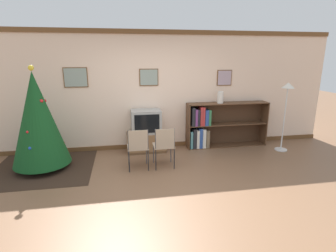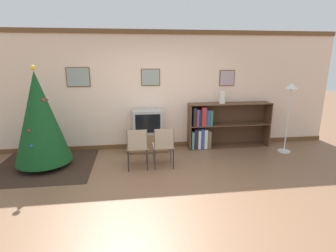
{
  "view_description": "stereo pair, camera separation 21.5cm",
  "coord_description": "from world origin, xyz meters",
  "px_view_note": "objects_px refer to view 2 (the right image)",
  "views": [
    {
      "loc": [
        -0.66,
        -3.86,
        2.13
      ],
      "look_at": [
        0.22,
        1.17,
        0.77
      ],
      "focal_mm": 28.0,
      "sensor_mm": 36.0,
      "label": 1
    },
    {
      "loc": [
        -0.45,
        -3.89,
        2.13
      ],
      "look_at": [
        0.22,
        1.17,
        0.77
      ],
      "focal_mm": 28.0,
      "sensor_mm": 36.0,
      "label": 2
    }
  ],
  "objects_px": {
    "folding_chair_right": "(164,145)",
    "bookshelf": "(214,127)",
    "tv_console": "(148,142)",
    "television": "(147,121)",
    "vase": "(222,98)",
    "christmas_tree": "(40,118)",
    "standing_lamp": "(290,100)",
    "folding_chair_left": "(137,146)"
  },
  "relations": [
    {
      "from": "tv_console",
      "to": "vase",
      "type": "bearing_deg",
      "value": 1.15
    },
    {
      "from": "tv_console",
      "to": "folding_chair_right",
      "type": "relative_size",
      "value": 1.08
    },
    {
      "from": "standing_lamp",
      "to": "tv_console",
      "type": "bearing_deg",
      "value": 171.27
    },
    {
      "from": "television",
      "to": "bookshelf",
      "type": "distance_m",
      "value": 1.59
    },
    {
      "from": "tv_console",
      "to": "folding_chair_left",
      "type": "distance_m",
      "value": 1.06
    },
    {
      "from": "vase",
      "to": "standing_lamp",
      "type": "distance_m",
      "value": 1.45
    },
    {
      "from": "folding_chair_left",
      "to": "standing_lamp",
      "type": "distance_m",
      "value": 3.48
    },
    {
      "from": "christmas_tree",
      "to": "tv_console",
      "type": "relative_size",
      "value": 2.22
    },
    {
      "from": "folding_chair_right",
      "to": "bookshelf",
      "type": "xyz_separation_m",
      "value": [
        1.33,
        1.06,
        0.03
      ]
    },
    {
      "from": "standing_lamp",
      "to": "vase",
      "type": "bearing_deg",
      "value": 159.36
    },
    {
      "from": "television",
      "to": "folding_chair_left",
      "type": "distance_m",
      "value": 1.06
    },
    {
      "from": "tv_console",
      "to": "folding_chair_left",
      "type": "height_order",
      "value": "folding_chair_left"
    },
    {
      "from": "bookshelf",
      "to": "standing_lamp",
      "type": "bearing_deg",
      "value": -19.35
    },
    {
      "from": "vase",
      "to": "standing_lamp",
      "type": "height_order",
      "value": "standing_lamp"
    },
    {
      "from": "folding_chair_left",
      "to": "folding_chair_right",
      "type": "height_order",
      "value": "same"
    },
    {
      "from": "television",
      "to": "vase",
      "type": "xyz_separation_m",
      "value": [
        1.75,
        0.04,
        0.5
      ]
    },
    {
      "from": "tv_console",
      "to": "folding_chair_right",
      "type": "bearing_deg",
      "value": -75.84
    },
    {
      "from": "television",
      "to": "folding_chair_left",
      "type": "xyz_separation_m",
      "value": [
        -0.25,
        -1.0,
        -0.23
      ]
    },
    {
      "from": "tv_console",
      "to": "television",
      "type": "distance_m",
      "value": 0.48
    },
    {
      "from": "christmas_tree",
      "to": "tv_console",
      "type": "xyz_separation_m",
      "value": [
        2.09,
        0.6,
        -0.76
      ]
    },
    {
      "from": "christmas_tree",
      "to": "tv_console",
      "type": "distance_m",
      "value": 2.31
    },
    {
      "from": "standing_lamp",
      "to": "folding_chair_left",
      "type": "bearing_deg",
      "value": -171.15
    },
    {
      "from": "folding_chair_right",
      "to": "vase",
      "type": "distance_m",
      "value": 1.96
    },
    {
      "from": "folding_chair_left",
      "to": "vase",
      "type": "bearing_deg",
      "value": 27.36
    },
    {
      "from": "tv_console",
      "to": "vase",
      "type": "distance_m",
      "value": 2.01
    },
    {
      "from": "television",
      "to": "bookshelf",
      "type": "height_order",
      "value": "bookshelf"
    },
    {
      "from": "television",
      "to": "folding_chair_right",
      "type": "xyz_separation_m",
      "value": [
        0.25,
        -1.0,
        -0.23
      ]
    },
    {
      "from": "vase",
      "to": "television",
      "type": "bearing_deg",
      "value": -178.77
    },
    {
      "from": "christmas_tree",
      "to": "folding_chair_right",
      "type": "distance_m",
      "value": 2.43
    },
    {
      "from": "christmas_tree",
      "to": "bookshelf",
      "type": "distance_m",
      "value": 3.76
    },
    {
      "from": "folding_chair_left",
      "to": "vase",
      "type": "distance_m",
      "value": 2.37
    },
    {
      "from": "tv_console",
      "to": "bookshelf",
      "type": "relative_size",
      "value": 0.45
    },
    {
      "from": "christmas_tree",
      "to": "folding_chair_left",
      "type": "relative_size",
      "value": 2.4
    },
    {
      "from": "folding_chair_right",
      "to": "bookshelf",
      "type": "height_order",
      "value": "bookshelf"
    },
    {
      "from": "christmas_tree",
      "to": "standing_lamp",
      "type": "xyz_separation_m",
      "value": [
        5.2,
        0.12,
        0.22
      ]
    },
    {
      "from": "tv_console",
      "to": "folding_chair_left",
      "type": "bearing_deg",
      "value": -104.16
    },
    {
      "from": "tv_console",
      "to": "bookshelf",
      "type": "bearing_deg",
      "value": 2.19
    },
    {
      "from": "christmas_tree",
      "to": "vase",
      "type": "bearing_deg",
      "value": 9.42
    },
    {
      "from": "vase",
      "to": "standing_lamp",
      "type": "bearing_deg",
      "value": -20.64
    },
    {
      "from": "television",
      "to": "folding_chair_left",
      "type": "relative_size",
      "value": 0.81
    },
    {
      "from": "folding_chair_right",
      "to": "vase",
      "type": "xyz_separation_m",
      "value": [
        1.5,
        1.04,
        0.74
      ]
    },
    {
      "from": "standing_lamp",
      "to": "television",
      "type": "bearing_deg",
      "value": 171.32
    }
  ]
}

